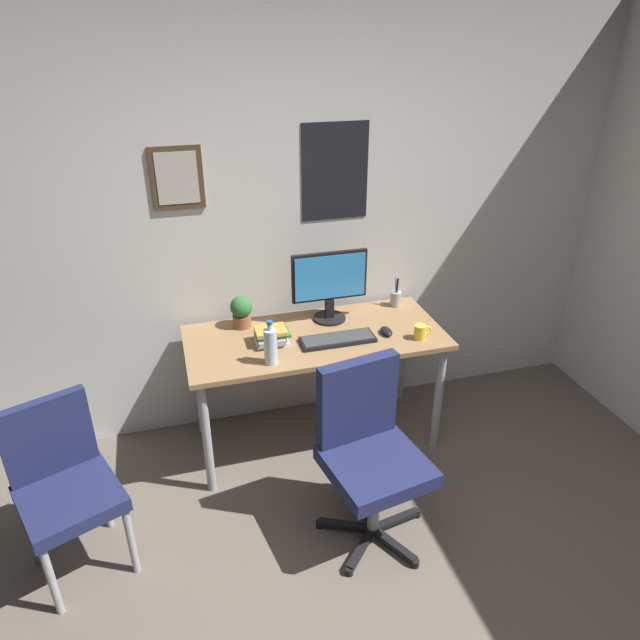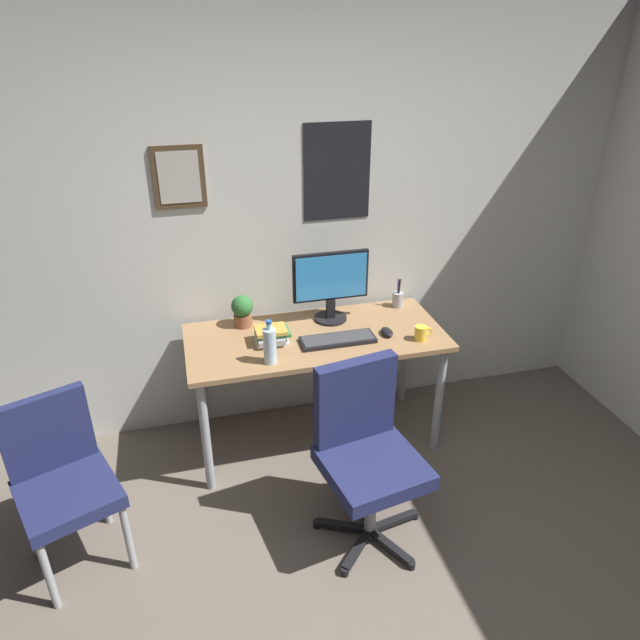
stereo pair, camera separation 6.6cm
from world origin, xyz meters
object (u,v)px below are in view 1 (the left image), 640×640
side_chair (63,480)px  potted_plant (241,311)px  computer_mouse (386,331)px  pen_cup (396,298)px  coffee_mug_near (421,332)px  keyboard (338,339)px  water_bottle (271,346)px  book_stack_left (271,336)px  office_chair (368,446)px  monitor (330,283)px

side_chair → potted_plant: size_ratio=4.49×
computer_mouse → potted_plant: 0.86m
pen_cup → potted_plant: bearing=-179.1°
coffee_mug_near → potted_plant: 1.06m
coffee_mug_near → pen_cup: size_ratio=0.54×
keyboard → water_bottle: (-0.41, -0.13, 0.09)m
water_bottle → book_stack_left: (0.04, 0.22, -0.06)m
coffee_mug_near → side_chair: bearing=-169.1°
side_chair → book_stack_left: 1.27m
water_bottle → office_chair: bearing=-54.9°
office_chair → computer_mouse: 0.78m
office_chair → potted_plant: size_ratio=4.87×
water_bottle → book_stack_left: 0.23m
keyboard → coffee_mug_near: (0.47, -0.10, 0.03)m
water_bottle → book_stack_left: size_ratio=1.30×
pen_cup → office_chair: bearing=-118.4°
side_chair → potted_plant: bearing=39.3°
keyboard → computer_mouse: size_ratio=3.91×
side_chair → computer_mouse: (1.77, 0.48, 0.27)m
office_chair → potted_plant: same height
side_chair → computer_mouse: size_ratio=7.95×
potted_plant → monitor: bearing=-5.1°
computer_mouse → potted_plant: (-0.80, 0.32, 0.09)m
office_chair → monitor: 1.05m
monitor → office_chair: bearing=-94.6°
side_chair → coffee_mug_near: bearing=10.9°
water_bottle → potted_plant: (-0.08, 0.46, -0.00)m
side_chair → water_bottle: size_ratio=3.47×
monitor → book_stack_left: (-0.40, -0.19, -0.19)m
computer_mouse → book_stack_left: book_stack_left is taller
book_stack_left → monitor: bearing=25.7°
computer_mouse → book_stack_left: 0.67m
computer_mouse → office_chair: bearing=-117.4°
monitor → potted_plant: bearing=174.9°
computer_mouse → water_bottle: water_bottle is taller
office_chair → pen_cup: (0.54, 1.00, 0.28)m
pen_cup → book_stack_left: bearing=-163.4°
water_bottle → monitor: bearing=42.5°
potted_plant → office_chair: bearing=-65.2°
water_bottle → pen_cup: water_bottle is taller
side_chair → computer_mouse: side_chair is taller
coffee_mug_near → monitor: bearing=138.9°
book_stack_left → office_chair: bearing=-66.3°
computer_mouse → pen_cup: size_ratio=0.55×
potted_plant → coffee_mug_near: bearing=-23.8°
office_chair → side_chair: office_chair is taller
computer_mouse → potted_plant: bearing=157.9°
book_stack_left → keyboard: bearing=-13.5°
keyboard → pen_cup: bearing=34.8°
side_chair → potted_plant: potted_plant is taller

